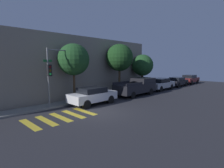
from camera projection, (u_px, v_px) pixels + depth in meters
ground_plane at (97, 112)px, 12.93m from camera, size 60.00×60.00×0.00m
sidewalk at (68, 103)px, 15.71m from camera, size 26.00×1.61×0.14m
building_row at (46, 67)px, 18.26m from camera, size 26.00×6.00×6.33m
crosswalk at (61, 117)px, 11.70m from camera, size 4.42×2.60×0.00m
traffic_light_pole at (55, 67)px, 13.85m from camera, size 2.71×0.56×4.80m
sedan_near_corner at (93, 95)px, 15.23m from camera, size 4.30×1.89×1.52m
pickup_truck at (137, 87)px, 19.74m from camera, size 5.39×2.11×1.87m
sedan_middle at (161, 84)px, 23.54m from camera, size 4.69×1.89×1.56m
sedan_far_end at (177, 81)px, 27.17m from camera, size 4.22×1.87×1.42m
sedan_tail_of_row at (190, 79)px, 30.72m from camera, size 4.51×1.88×1.54m
tree_near_corner at (74, 60)px, 15.68m from camera, size 2.85×2.85×5.36m
tree_midblock at (120, 58)px, 20.01m from camera, size 3.10×3.10×5.78m
tree_far_end at (142, 65)px, 23.36m from camera, size 2.85×2.85×4.74m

